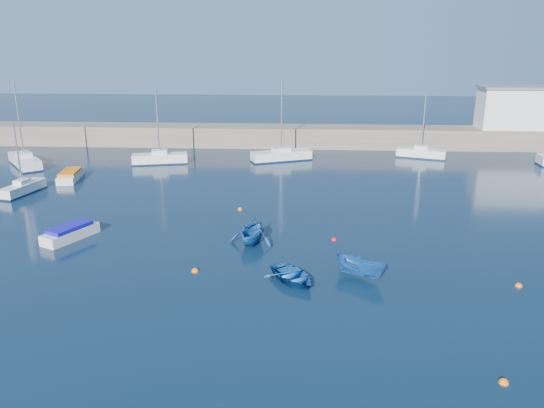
# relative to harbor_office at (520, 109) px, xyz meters

# --- Properties ---
(ground) EXTENTS (220.00, 220.00, 0.00)m
(ground) POSITION_rel_harbor_office_xyz_m (-30.00, -46.00, -5.10)
(ground) COLOR #0B1F33
(ground) RESTS_ON ground
(back_wall) EXTENTS (96.00, 4.50, 2.60)m
(back_wall) POSITION_rel_harbor_office_xyz_m (-30.00, 0.00, -3.80)
(back_wall) COLOR #6C6053
(back_wall) RESTS_ON ground
(harbor_office) EXTENTS (10.00, 4.00, 5.00)m
(harbor_office) POSITION_rel_harbor_office_xyz_m (0.00, 0.00, 0.00)
(harbor_office) COLOR silver
(harbor_office) RESTS_ON back_wall
(sailboat_3) EXTENTS (2.35, 4.97, 6.48)m
(sailboat_3) POSITION_rel_harbor_office_xyz_m (-52.97, -23.73, -4.56)
(sailboat_3) COLOR silver
(sailboat_3) RESTS_ON ground
(sailboat_4) EXTENTS (6.15, 6.86, 9.42)m
(sailboat_4) POSITION_rel_harbor_office_xyz_m (-58.25, -13.12, -4.48)
(sailboat_4) COLOR silver
(sailboat_4) RESTS_ON ground
(sailboat_5) EXTENTS (6.36, 3.07, 8.17)m
(sailboat_5) POSITION_rel_harbor_office_xyz_m (-43.57, -10.97, -4.47)
(sailboat_5) COLOR silver
(sailboat_5) RESTS_ON ground
(sailboat_6) EXTENTS (7.20, 4.48, 9.14)m
(sailboat_6) POSITION_rel_harbor_office_xyz_m (-29.85, -8.63, -4.48)
(sailboat_6) COLOR silver
(sailboat_6) RESTS_ON ground
(sailboat_7) EXTENTS (5.84, 3.27, 7.52)m
(sailboat_7) POSITION_rel_harbor_office_xyz_m (-13.30, -6.27, -4.51)
(sailboat_7) COLOR silver
(sailboat_7) RESTS_ON ground
(motorboat_1) EXTENTS (3.15, 4.37, 1.02)m
(motorboat_1) POSITION_rel_harbor_office_xyz_m (-43.88, -34.58, -4.62)
(motorboat_1) COLOR silver
(motorboat_1) RESTS_ON ground
(motorboat_2) EXTENTS (2.36, 4.89, 0.97)m
(motorboat_2) POSITION_rel_harbor_office_xyz_m (-50.76, -18.52, -4.65)
(motorboat_2) COLOR silver
(motorboat_2) RESTS_ON ground
(dinghy_center) EXTENTS (4.15, 4.37, 0.74)m
(dinghy_center) POSITION_rel_harbor_office_xyz_m (-27.91, -40.66, -4.73)
(dinghy_center) COLOR #154B90
(dinghy_center) RESTS_ON ground
(dinghy_left) EXTENTS (3.89, 4.24, 1.89)m
(dinghy_left) POSITION_rel_harbor_office_xyz_m (-30.83, -34.70, -4.16)
(dinghy_left) COLOR #154B90
(dinghy_left) RESTS_ON ground
(dinghy_right) EXTENTS (3.37, 2.84, 1.25)m
(dinghy_right) POSITION_rel_harbor_office_xyz_m (-23.87, -39.79, -4.47)
(dinghy_right) COLOR #154B90
(dinghy_right) RESTS_ON ground
(buoy_0) EXTENTS (0.45, 0.45, 0.45)m
(buoy_0) POSITION_rel_harbor_office_xyz_m (-33.93, -39.57, -5.10)
(buoy_0) COLOR orange
(buoy_0) RESTS_ON ground
(buoy_1) EXTENTS (0.40, 0.40, 0.40)m
(buoy_1) POSITION_rel_harbor_office_xyz_m (-25.09, -33.78, -5.10)
(buoy_1) COLOR red
(buoy_1) RESTS_ON ground
(buoy_2) EXTENTS (0.42, 0.42, 0.42)m
(buoy_2) POSITION_rel_harbor_office_xyz_m (-14.82, -40.52, -5.10)
(buoy_2) COLOR orange
(buoy_2) RESTS_ON ground
(buoy_3) EXTENTS (0.40, 0.40, 0.40)m
(buoy_3) POSITION_rel_harbor_office_xyz_m (-32.55, -27.26, -5.10)
(buoy_3) COLOR orange
(buoy_3) RESTS_ON ground
(buoy_5) EXTENTS (0.43, 0.43, 0.43)m
(buoy_5) POSITION_rel_harbor_office_xyz_m (-18.92, -49.75, -5.10)
(buoy_5) COLOR orange
(buoy_5) RESTS_ON ground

